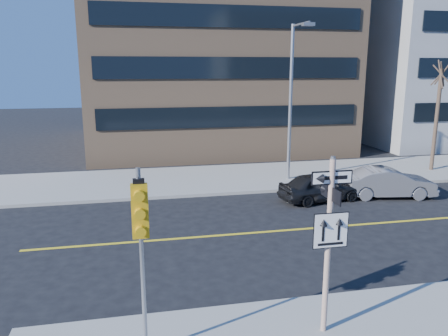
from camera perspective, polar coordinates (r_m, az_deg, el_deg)
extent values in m
plane|color=black|center=(12.96, 8.12, -14.78)|extent=(120.00, 120.00, 0.00)
cylinder|color=silver|center=(9.96, 13.42, -10.19)|extent=(0.13, 0.13, 4.00)
cylinder|color=gray|center=(9.37, 14.07, 1.32)|extent=(0.10, 0.10, 0.06)
cube|color=black|center=(9.46, 13.92, -1.23)|extent=(0.92, 0.03, 0.30)
cube|color=black|center=(9.55, 13.81, -3.27)|extent=(0.03, 0.92, 0.30)
cube|color=white|center=(9.73, 13.77, -7.93)|extent=(0.80, 0.03, 0.80)
cylinder|color=gray|center=(9.11, -10.62, -12.31)|extent=(0.09, 0.09, 4.00)
cube|color=gold|center=(8.49, -10.93, -5.53)|extent=(0.32, 0.22, 1.05)
sphere|color=#8C0705|center=(8.27, -11.02, -3.49)|extent=(0.17, 0.17, 0.17)
sphere|color=black|center=(8.37, -10.92, -5.79)|extent=(0.17, 0.17, 0.17)
sphere|color=black|center=(8.49, -10.81, -8.03)|extent=(0.17, 0.17, 0.17)
imported|color=black|center=(20.56, 12.46, -2.42)|extent=(2.11, 4.06, 1.32)
imported|color=slate|center=(22.07, 20.69, -1.80)|extent=(2.19, 4.44, 1.40)
cylinder|color=gray|center=(23.27, 8.66, 8.25)|extent=(0.18, 0.18, 8.00)
cylinder|color=gray|center=(22.35, 9.94, 18.03)|extent=(0.10, 2.20, 0.10)
cube|color=gray|center=(21.41, 10.96, 17.95)|extent=(0.55, 0.30, 0.16)
cylinder|color=#32261D|center=(28.02, 25.99, 5.61)|extent=(0.22, 0.22, 5.80)
cube|color=#A37E5B|center=(36.38, -2.18, 17.68)|extent=(18.00, 18.00, 18.00)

